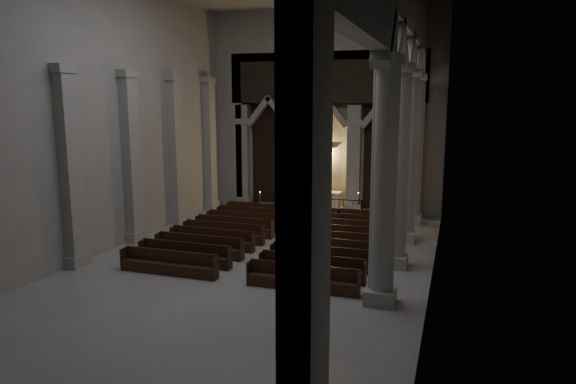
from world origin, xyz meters
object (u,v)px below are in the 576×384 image
object	(u,v)px
candle_stand_right	(358,212)
altar	(324,200)
candle_stand_left	(260,207)
pews	(277,240)
worshipper	(339,220)
altar_rail	(317,203)

from	to	relation	value
candle_stand_right	altar	bearing A→B (deg)	142.92
candle_stand_left	pews	distance (m)	7.17
candle_stand_right	worshipper	xyz separation A→B (m)	(-0.43, -3.02, 0.18)
candle_stand_left	candle_stand_right	world-z (taller)	candle_stand_right
altar	pews	size ratio (longest dim) A/B	0.20
altar	worshipper	size ratio (longest dim) A/B	1.68
altar	candle_stand_left	bearing A→B (deg)	-149.29
pews	altar_rail	bearing A→B (deg)	90.00
pews	candle_stand_left	bearing A→B (deg)	117.66
worshipper	pews	bearing A→B (deg)	-118.63
candle_stand_left	candle_stand_right	bearing A→B (deg)	2.05
altar	altar_rail	world-z (taller)	altar
altar_rail	candle_stand_left	size ratio (longest dim) A/B	4.04
candle_stand_right	pews	distance (m)	7.03
altar	worshipper	bearing A→B (deg)	-67.70
altar_rail	candle_stand_left	world-z (taller)	candle_stand_left
altar_rail	candle_stand_left	distance (m)	3.41
altar	altar_rail	size ratio (longest dim) A/B	0.38
altar_rail	candle_stand_left	bearing A→B (deg)	-169.10
altar	pews	bearing A→B (deg)	-90.74
candle_stand_left	pews	bearing A→B (deg)	-62.34
candle_stand_left	candle_stand_right	size ratio (longest dim) A/B	0.84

